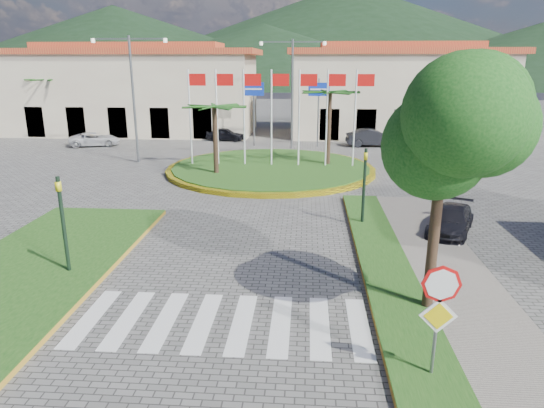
# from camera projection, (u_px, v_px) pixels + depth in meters

# --- Properties ---
(sidewalk_right) EXTENTS (4.00, 28.00, 0.15)m
(sidewalk_right) POSITION_uv_depth(u_px,v_px,m) (484.00, 379.00, 10.18)
(sidewalk_right) COLOR gray
(sidewalk_right) RESTS_ON ground
(verge_right) EXTENTS (1.60, 28.00, 0.18)m
(verge_right) POSITION_uv_depth(u_px,v_px,m) (426.00, 376.00, 10.26)
(verge_right) COLOR #194915
(verge_right) RESTS_ON ground
(median_left) EXTENTS (5.00, 14.00, 0.18)m
(median_left) POSITION_uv_depth(u_px,v_px,m) (21.00, 278.00, 14.87)
(median_left) COLOR #194915
(median_left) RESTS_ON ground
(crosswalk) EXTENTS (8.00, 3.00, 0.01)m
(crosswalk) POSITION_uv_depth(u_px,v_px,m) (219.00, 322.00, 12.53)
(crosswalk) COLOR silver
(crosswalk) RESTS_ON ground
(roundabout_island) EXTENTS (12.70, 12.70, 6.00)m
(roundabout_island) POSITION_uv_depth(u_px,v_px,m) (271.00, 168.00, 29.69)
(roundabout_island) COLOR yellow
(roundabout_island) RESTS_ON ground
(stop_sign) EXTENTS (0.80, 0.11, 2.65)m
(stop_sign) POSITION_uv_depth(u_px,v_px,m) (439.00, 305.00, 9.73)
(stop_sign) COLOR slate
(stop_sign) RESTS_ON ground
(deciduous_tree) EXTENTS (3.60, 3.60, 6.80)m
(deciduous_tree) POSITION_uv_depth(u_px,v_px,m) (446.00, 118.00, 11.63)
(deciduous_tree) COLOR black
(deciduous_tree) RESTS_ON ground
(traffic_light_left) EXTENTS (0.15, 0.18, 3.20)m
(traffic_light_left) POSITION_uv_depth(u_px,v_px,m) (62.00, 217.00, 14.73)
(traffic_light_left) COLOR black
(traffic_light_left) RESTS_ON ground
(traffic_light_right) EXTENTS (0.15, 0.18, 3.20)m
(traffic_light_right) POSITION_uv_depth(u_px,v_px,m) (364.00, 180.00, 19.31)
(traffic_light_right) COLOR black
(traffic_light_right) RESTS_ON ground
(traffic_light_far) EXTENTS (0.18, 0.15, 3.20)m
(traffic_light_far) POSITION_uv_depth(u_px,v_px,m) (394.00, 131.00, 32.46)
(traffic_light_far) COLOR black
(traffic_light_far) RESTS_ON ground
(direction_sign_west) EXTENTS (1.60, 0.14, 5.20)m
(direction_sign_west) POSITION_uv_depth(u_px,v_px,m) (254.00, 101.00, 37.45)
(direction_sign_west) COLOR slate
(direction_sign_west) RESTS_ON ground
(direction_sign_east) EXTENTS (1.60, 0.14, 5.20)m
(direction_sign_east) POSITION_uv_depth(u_px,v_px,m) (319.00, 101.00, 37.10)
(direction_sign_east) COLOR slate
(direction_sign_east) RESTS_ON ground
(street_lamp_centre) EXTENTS (4.80, 0.16, 8.00)m
(street_lamp_centre) POSITION_uv_depth(u_px,v_px,m) (292.00, 89.00, 36.04)
(street_lamp_centre) COLOR slate
(street_lamp_centre) RESTS_ON ground
(street_lamp_west) EXTENTS (4.80, 0.16, 8.00)m
(street_lamp_west) POSITION_uv_depth(u_px,v_px,m) (133.00, 93.00, 31.00)
(street_lamp_west) COLOR slate
(street_lamp_west) RESTS_ON ground
(building_left) EXTENTS (23.32, 9.54, 8.05)m
(building_left) POSITION_uv_depth(u_px,v_px,m) (133.00, 90.00, 44.90)
(building_left) COLOR beige
(building_left) RESTS_ON ground
(building_right) EXTENTS (19.08, 9.54, 8.05)m
(building_right) POSITION_uv_depth(u_px,v_px,m) (396.00, 91.00, 43.23)
(building_right) COLOR beige
(building_right) RESTS_ON ground
(hill_far_west) EXTENTS (140.00, 140.00, 22.00)m
(hill_far_west) POSITION_uv_depth(u_px,v_px,m) (116.00, 45.00, 143.27)
(hill_far_west) COLOR black
(hill_far_west) RESTS_ON ground
(hill_far_mid) EXTENTS (180.00, 180.00, 30.00)m
(hill_far_mid) POSITION_uv_depth(u_px,v_px,m) (349.00, 33.00, 156.38)
(hill_far_mid) COLOR black
(hill_far_mid) RESTS_ON ground
(hill_near_back) EXTENTS (110.00, 110.00, 16.00)m
(hill_near_back) POSITION_uv_depth(u_px,v_px,m) (264.00, 55.00, 131.43)
(hill_near_back) COLOR black
(hill_near_back) RESTS_ON ground
(white_van) EXTENTS (4.23, 2.97, 1.07)m
(white_van) POSITION_uv_depth(u_px,v_px,m) (95.00, 139.00, 38.25)
(white_van) COLOR #BCBCBE
(white_van) RESTS_ON ground
(car_dark_a) EXTENTS (3.39, 1.77, 1.10)m
(car_dark_a) POSITION_uv_depth(u_px,v_px,m) (225.00, 134.00, 40.84)
(car_dark_a) COLOR black
(car_dark_a) RESTS_ON ground
(car_dark_b) EXTENTS (4.19, 1.70, 1.35)m
(car_dark_b) POSITION_uv_depth(u_px,v_px,m) (373.00, 138.00, 38.06)
(car_dark_b) COLOR black
(car_dark_b) RESTS_ON ground
(car_side_right) EXTENTS (2.77, 3.89, 1.05)m
(car_side_right) POSITION_uv_depth(u_px,v_px,m) (451.00, 220.00, 18.87)
(car_side_right) COLOR black
(car_side_right) RESTS_ON ground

